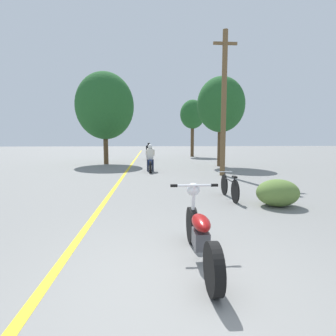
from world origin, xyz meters
TOP-DOWN VIEW (x-y plane):
  - ground_plane at (0.00, 0.00)m, footprint 120.00×120.00m
  - lane_stripe_center at (-1.70, 12.62)m, footprint 0.14×48.00m
  - utility_pole at (3.01, 9.35)m, footprint 1.10×0.24m
  - roadside_tree_right_near at (4.01, 13.54)m, footprint 2.98×2.68m
  - roadside_tree_right_far at (3.74, 22.82)m, footprint 2.43×2.18m
  - roadside_tree_left at (-3.48, 15.58)m, footprint 3.94×3.55m
  - roadside_bush at (2.85, 3.58)m, footprint 1.10×0.88m
  - motorcycle_foreground at (0.25, 0.68)m, footprint 0.76×2.10m
  - motorcycle_rider_lead at (-0.42, 11.20)m, footprint 0.50×2.12m
  - motorcycle_rider_far at (-0.53, 19.42)m, footprint 0.50×2.17m
  - bicycle_parked at (1.86, 4.49)m, footprint 0.44×1.68m

SIDE VIEW (x-z plane):
  - ground_plane at x=0.00m, z-range 0.00..0.00m
  - lane_stripe_center at x=-1.70m, z-range 0.00..0.01m
  - bicycle_parked at x=1.86m, z-range -0.03..0.72m
  - roadside_bush at x=2.85m, z-range 0.00..0.70m
  - motorcycle_foreground at x=0.25m, z-range -0.10..0.93m
  - motorcycle_rider_far at x=-0.53m, z-range -0.18..1.25m
  - motorcycle_rider_lead at x=-0.42m, z-range -0.18..1.28m
  - utility_pole at x=3.01m, z-range 0.09..6.73m
  - roadside_tree_right_near at x=4.01m, z-range 1.05..6.63m
  - roadside_tree_left at x=-3.48m, z-range 0.84..7.09m
  - roadside_tree_right_far at x=3.74m, z-range 1.31..6.83m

